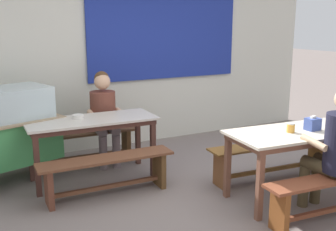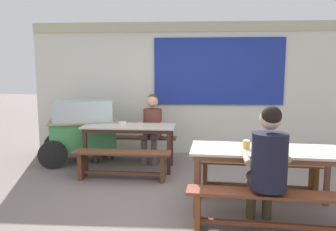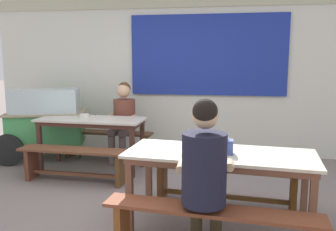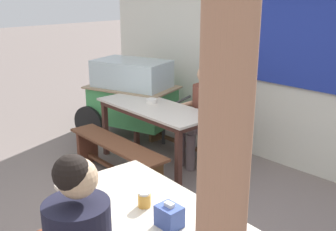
# 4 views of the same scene
# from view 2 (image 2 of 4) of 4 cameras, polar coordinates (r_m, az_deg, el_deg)

# --- Properties ---
(ground_plane) EXTENTS (40.00, 40.00, 0.00)m
(ground_plane) POSITION_cam_2_polar(r_m,az_deg,el_deg) (4.43, 4.89, -14.46)
(ground_plane) COLOR slate
(backdrop_wall) EXTENTS (6.61, 0.23, 2.68)m
(backdrop_wall) POSITION_cam_2_polar(r_m,az_deg,el_deg) (6.57, 4.77, 5.43)
(backdrop_wall) COLOR silver
(backdrop_wall) RESTS_ON ground_plane
(dining_table_far) EXTENTS (1.59, 0.68, 0.77)m
(dining_table_far) POSITION_cam_2_polar(r_m,az_deg,el_deg) (5.51, -6.94, -2.64)
(dining_table_far) COLOR beige
(dining_table_far) RESTS_ON ground_plane
(dining_table_near) EXTENTS (1.83, 0.86, 0.77)m
(dining_table_near) POSITION_cam_2_polar(r_m,az_deg,el_deg) (3.97, 17.21, -6.86)
(dining_table_near) COLOR beige
(dining_table_near) RESTS_ON ground_plane
(bench_far_back) EXTENTS (1.55, 0.33, 0.45)m
(bench_far_back) POSITION_cam_2_polar(r_m,az_deg,el_deg) (6.14, -5.75, -5.16)
(bench_far_back) COLOR brown
(bench_far_back) RESTS_ON ground_plane
(bench_far_front) EXTENTS (1.54, 0.36, 0.45)m
(bench_far_front) POSITION_cam_2_polar(r_m,az_deg,el_deg) (5.05, -8.26, -8.01)
(bench_far_front) COLOR brown
(bench_far_front) RESTS_ON ground_plane
(bench_near_back) EXTENTS (1.72, 0.44, 0.45)m
(bench_near_back) POSITION_cam_2_polar(r_m,az_deg,el_deg) (4.62, 15.92, -9.86)
(bench_near_back) COLOR brown
(bench_near_back) RESTS_ON ground_plane
(bench_near_front) EXTENTS (1.80, 0.41, 0.45)m
(bench_near_front) POSITION_cam_2_polar(r_m,az_deg,el_deg) (3.55, 18.41, -15.18)
(bench_near_front) COLOR brown
(bench_near_front) RESTS_ON ground_plane
(food_cart) EXTENTS (1.70, 1.17, 1.16)m
(food_cart) POSITION_cam_2_polar(r_m,az_deg,el_deg) (6.15, -15.10, -1.95)
(food_cart) COLOR #439B53
(food_cart) RESTS_ON ground_plane
(person_center_facing) EXTENTS (0.49, 0.56, 1.27)m
(person_center_facing) POSITION_cam_2_polar(r_m,az_deg,el_deg) (5.95, -2.91, -1.35)
(person_center_facing) COLOR #6B5A5C
(person_center_facing) RESTS_ON ground_plane
(person_near_front) EXTENTS (0.47, 0.60, 1.35)m
(person_near_front) POSITION_cam_2_polar(r_m,az_deg,el_deg) (3.45, 17.52, -7.85)
(person_near_front) COLOR #4A3D26
(person_near_front) RESTS_ON ground_plane
(tissue_box) EXTENTS (0.15, 0.12, 0.16)m
(tissue_box) POSITION_cam_2_polar(r_m,az_deg,el_deg) (3.91, 18.07, -4.93)
(tissue_box) COLOR #3B509B
(tissue_box) RESTS_ON dining_table_near
(condiment_jar) EXTENTS (0.09, 0.09, 0.10)m
(condiment_jar) POSITION_cam_2_polar(r_m,az_deg,el_deg) (3.89, 13.92, -5.10)
(condiment_jar) COLOR gold
(condiment_jar) RESTS_ON dining_table_near
(soup_bowl) EXTENTS (0.14, 0.14, 0.05)m
(soup_bowl) POSITION_cam_2_polar(r_m,az_deg,el_deg) (5.59, -8.23, -1.35)
(soup_bowl) COLOR silver
(soup_bowl) RESTS_ON dining_table_far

